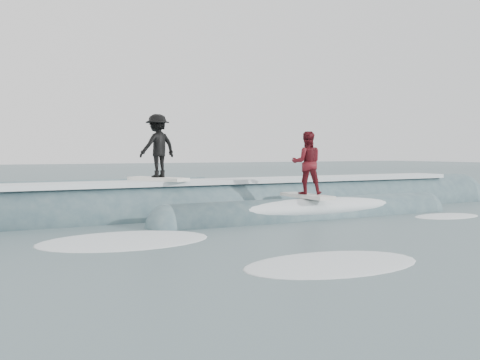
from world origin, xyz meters
name	(u,v)px	position (x,y,z in m)	size (l,w,h in m)	color
ground	(323,236)	(0.00, 0.00, 0.00)	(160.00, 160.00, 0.00)	#384F52
breaking_wave	(241,213)	(0.35, 4.66, 0.04)	(23.13, 3.80, 2.04)	#38525E
surfer_black	(158,148)	(-2.21, 5.09, 2.05)	(1.40, 2.03, 1.95)	white
surfer_red	(307,166)	(1.57, 2.89, 1.53)	(1.10, 2.01, 1.93)	silver
whitewater	(330,239)	(-0.13, -0.43, 0.00)	(15.60, 6.27, 0.10)	white
far_swells	(113,189)	(-0.27, 17.65, 0.00)	(39.09, 8.65, 0.80)	#38525E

